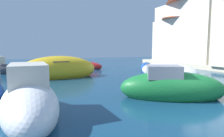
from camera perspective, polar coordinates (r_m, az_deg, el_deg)
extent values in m
ellipsoid|color=gold|center=(14.81, -15.78, -0.39)|extent=(5.91, 2.83, 2.10)
cube|color=brown|center=(14.75, -15.85, 2.20)|extent=(1.30, 1.96, 0.08)
ellipsoid|color=white|center=(15.05, 16.45, -1.00)|extent=(3.04, 5.15, 1.44)
cube|color=brown|center=(15.00, 16.50, 0.79)|extent=(1.52, 1.33, 0.08)
ellipsoid|color=#197233|center=(8.74, 17.53, -5.82)|extent=(4.77, 3.68, 1.53)
cube|color=gray|center=(8.56, 15.31, -0.98)|extent=(1.85, 1.78, 0.56)
ellipsoid|color=#B21E1E|center=(20.34, -7.37, 0.61)|extent=(3.23, 2.66, 0.99)
cube|color=brown|center=(20.32, -7.39, 1.56)|extent=(1.01, 1.08, 0.08)
ellipsoid|color=#1E479E|center=(20.09, 10.31, 0.48)|extent=(2.97, 3.36, 0.98)
cube|color=brown|center=(20.06, 10.33, 1.43)|extent=(1.11, 1.08, 0.08)
ellipsoid|color=white|center=(6.55, -23.54, -10.04)|extent=(1.83, 4.34, 1.51)
cube|color=beige|center=(6.71, -23.91, -2.14)|extent=(1.16, 1.87, 0.82)
cube|color=silver|center=(26.74, 23.33, 9.90)|extent=(5.45, 9.12, 7.42)
cube|color=beige|center=(27.56, 21.39, 7.89)|extent=(5.20, 8.01, 5.55)
pyramid|color=#B25638|center=(27.88, 21.65, 14.56)|extent=(5.51, 8.49, 0.94)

